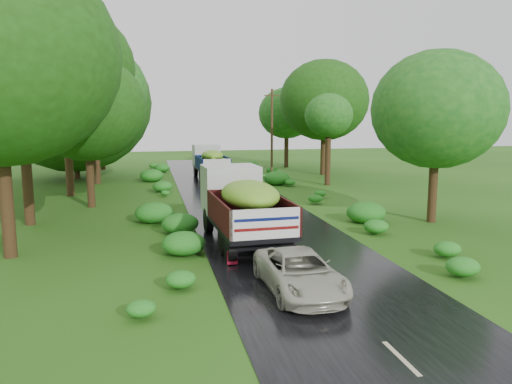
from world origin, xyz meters
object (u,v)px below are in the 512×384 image
object	(u,v)px
car	(300,272)
utility_pole	(272,132)
truck_far	(210,160)
truck_near	(241,202)

from	to	relation	value
car	utility_pole	distance (m)	27.85
truck_far	car	xyz separation A→B (m)	(-0.71, -27.71, -0.89)
car	utility_pole	world-z (taller)	utility_pole
car	truck_near	bearing A→B (deg)	94.17
truck_near	car	size ratio (longest dim) A/B	1.66
truck_far	utility_pole	world-z (taller)	utility_pole
truck_near	utility_pole	size ratio (longest dim) A/B	0.98
truck_far	utility_pole	size ratio (longest dim) A/B	0.88
truck_near	car	distance (m)	6.47
truck_far	utility_pole	xyz separation A→B (m)	(5.18, -0.67, 2.28)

